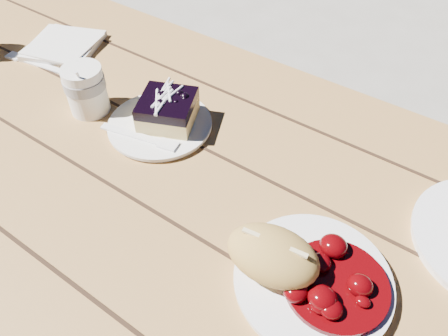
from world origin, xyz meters
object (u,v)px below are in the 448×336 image
Objects in this scene: bread_roll at (273,255)px; blueberry_cake at (168,110)px; picnic_table at (176,227)px; coffee_cup at (86,90)px; main_plate at (312,281)px; dessert_plate at (160,125)px.

bread_roll is 0.36m from blueberry_cake.
coffee_cup reaches higher than picnic_table.
coffee_cup is (-0.48, 0.11, -0.00)m from bread_roll.
coffee_cup is at bearing 170.15° from main_plate.
main_plate is 0.40m from blueberry_cake.
coffee_cup is (-0.16, -0.05, 0.01)m from blueberry_cake.
main_plate is 0.41m from dessert_plate.
bread_roll reaches higher than picnic_table.
main_plate is 1.65× the size of blueberry_cake.
bread_roll is at bearing -50.59° from blueberry_cake.
picnic_table is 0.35m from main_plate.
picnic_table is at bearing 170.41° from main_plate.
picnic_table is 0.20m from dessert_plate.
blueberry_cake is (-0.08, 0.09, 0.20)m from picnic_table.
coffee_cup reaches higher than bread_roll.
main_plate is at bearing -9.85° from coffee_cup.
dessert_plate is at bearing 137.57° from picnic_table.
main_plate is 1.64× the size of bread_roll.
picnic_table is 15.59× the size of bread_roll.
dessert_plate is 0.16m from coffee_cup.
coffee_cup is at bearing -165.71° from dessert_plate.
blueberry_cake is at bearing 56.31° from dessert_plate.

